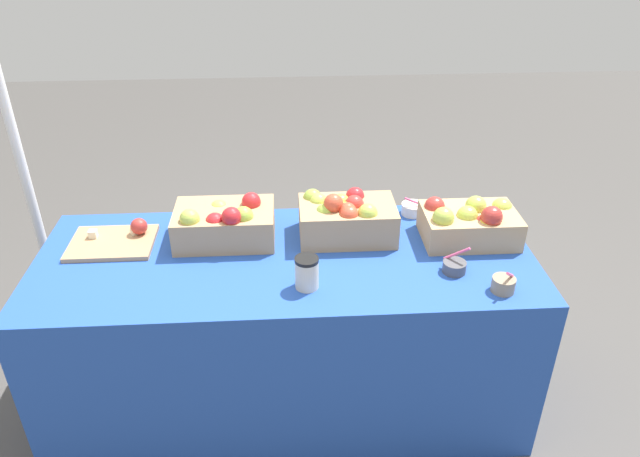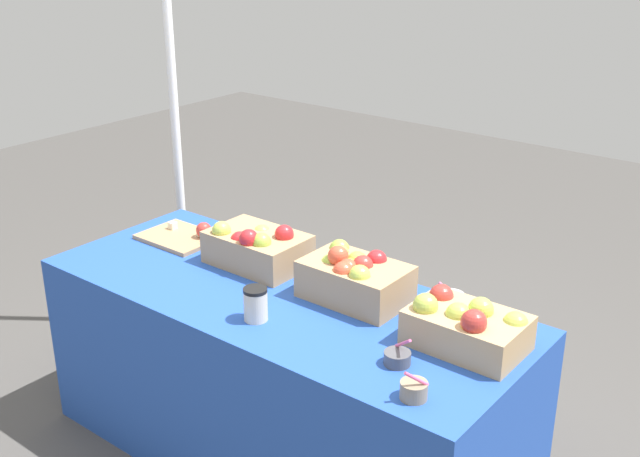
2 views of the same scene
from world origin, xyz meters
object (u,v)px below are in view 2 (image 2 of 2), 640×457
object	(u,v)px
cutting_board_front	(184,236)
coffee_cup	(256,304)
sample_bowl_near	(397,358)
apple_crate_left	(467,326)
sample_bowl_mid	(451,300)
sample_bowl_far	(414,390)
apple_crate_right	(257,247)
tent_pole	(175,123)
apple_crate_middle	(354,276)

from	to	relation	value
cutting_board_front	coffee_cup	distance (m)	0.81
sample_bowl_near	apple_crate_left	bearing A→B (deg)	62.66
apple_crate_left	cutting_board_front	distance (m)	1.39
apple_crate_left	coffee_cup	world-z (taller)	apple_crate_left
apple_crate_left	sample_bowl_mid	size ratio (longest dim) A/B	3.74
sample_bowl_far	coffee_cup	distance (m)	0.68
sample_bowl_far	sample_bowl_mid	bearing A→B (deg)	109.54
apple_crate_left	cutting_board_front	xyz separation A→B (m)	(-1.39, 0.05, -0.06)
sample_bowl_near	sample_bowl_mid	distance (m)	0.45
sample_bowl_mid	coffee_cup	xyz separation A→B (m)	(-0.48, -0.51, 0.04)
sample_bowl_near	sample_bowl_far	bearing A→B (deg)	-42.60
coffee_cup	sample_bowl_mid	bearing A→B (deg)	46.77
apple_crate_right	tent_pole	xyz separation A→B (m)	(-0.90, 0.41, 0.28)
apple_crate_left	sample_bowl_near	distance (m)	0.26
apple_crate_right	sample_bowl_far	distance (m)	1.07
apple_crate_right	sample_bowl_mid	world-z (taller)	apple_crate_right
sample_bowl_mid	tent_pole	xyz separation A→B (m)	(-1.69, 0.24, 0.33)
apple_crate_middle	sample_bowl_far	bearing A→B (deg)	-38.47
apple_crate_left	apple_crate_right	size ratio (longest dim) A/B	0.94
apple_crate_middle	apple_crate_right	size ratio (longest dim) A/B	0.97
sample_bowl_mid	sample_bowl_far	xyz separation A→B (m)	(0.20, -0.57, 0.00)
apple_crate_right	sample_bowl_mid	distance (m)	0.80
sample_bowl_near	sample_bowl_far	world-z (taller)	sample_bowl_near
apple_crate_left	sample_bowl_far	distance (m)	0.36
cutting_board_front	sample_bowl_far	size ratio (longest dim) A/B	3.11
apple_crate_left	coffee_cup	bearing A→B (deg)	-156.61
coffee_cup	sample_bowl_near	bearing A→B (deg)	6.35
apple_crate_middle	coffee_cup	world-z (taller)	apple_crate_middle
apple_crate_left	tent_pole	bearing A→B (deg)	166.04
cutting_board_front	coffee_cup	bearing A→B (deg)	-24.75
sample_bowl_far	coffee_cup	size ratio (longest dim) A/B	0.87
sample_bowl_far	sample_bowl_near	bearing A→B (deg)	137.40
apple_crate_left	apple_crate_middle	xyz separation A→B (m)	(-0.49, 0.05, 0.01)
apple_crate_left	cutting_board_front	bearing A→B (deg)	177.75
apple_crate_left	apple_crate_middle	bearing A→B (deg)	173.60
apple_crate_middle	tent_pole	size ratio (longest dim) A/B	0.17
apple_crate_right	sample_bowl_near	distance (m)	0.90
apple_crate_left	tent_pole	distance (m)	1.94
apple_crate_right	sample_bowl_mid	xyz separation A→B (m)	(0.78, 0.17, -0.05)
apple_crate_middle	sample_bowl_near	xyz separation A→B (m)	(0.37, -0.28, -0.07)
cutting_board_front	tent_pole	distance (m)	0.71
apple_crate_right	coffee_cup	xyz separation A→B (m)	(0.31, -0.34, -0.02)
apple_crate_middle	coffee_cup	xyz separation A→B (m)	(-0.17, -0.34, -0.03)
apple_crate_left	sample_bowl_far	world-z (taller)	apple_crate_left
coffee_cup	cutting_board_front	bearing A→B (deg)	155.25
apple_crate_left	apple_crate_middle	world-z (taller)	apple_crate_middle
tent_pole	sample_bowl_mid	bearing A→B (deg)	-8.15
sample_bowl_far	tent_pole	bearing A→B (deg)	156.65
sample_bowl_far	apple_crate_left	bearing A→B (deg)	93.78
sample_bowl_far	tent_pole	distance (m)	2.08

